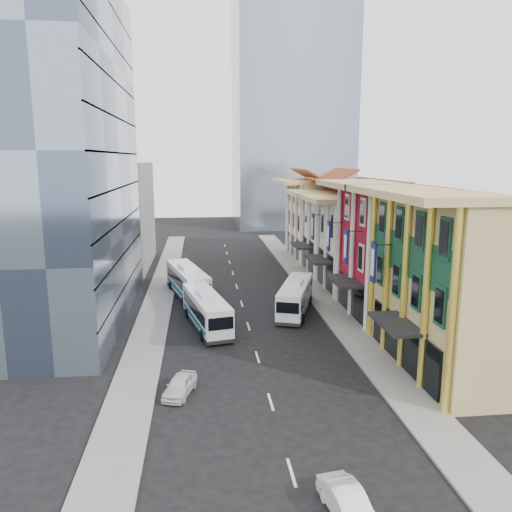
{
  "coord_description": "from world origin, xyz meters",
  "views": [
    {
      "loc": [
        -4.0,
        -26.72,
        14.47
      ],
      "look_at": [
        1.21,
        19.79,
        5.36
      ],
      "focal_mm": 35.0,
      "sensor_mm": 36.0,
      "label": 1
    }
  ],
  "objects": [
    {
      "name": "shophouse_cream_near",
      "position": [
        14.0,
        26.5,
        5.0
      ],
      "size": [
        8.0,
        9.0,
        10.0
      ],
      "primitive_type": "cube",
      "color": "white",
      "rests_on": "ground"
    },
    {
      "name": "bus_right",
      "position": [
        4.88,
        18.65,
        1.58
      ],
      "size": [
        5.35,
        10.07,
        3.16
      ],
      "primitive_type": null,
      "rotation": [
        0.0,
        0.0,
        -0.33
      ],
      "color": "white",
      "rests_on": "ground"
    },
    {
      "name": "office_tower",
      "position": [
        -17.0,
        19.0,
        15.0
      ],
      "size": [
        12.0,
        26.0,
        30.0
      ],
      "primitive_type": "cube",
      "color": "#415068",
      "rests_on": "ground"
    },
    {
      "name": "sidewalk_left",
      "position": [
        -8.5,
        22.0,
        0.07
      ],
      "size": [
        3.0,
        90.0,
        0.15
      ],
      "primitive_type": "cube",
      "color": "slate",
      "rests_on": "ground"
    },
    {
      "name": "shophouse_red",
      "position": [
        14.0,
        17.0,
        6.0
      ],
      "size": [
        8.0,
        10.0,
        12.0
      ],
      "primitive_type": "cube",
      "color": "maroon",
      "rests_on": "ground"
    },
    {
      "name": "bus_left_near",
      "position": [
        -3.66,
        15.24,
        1.6
      ],
      "size": [
        4.42,
        10.24,
        3.2
      ],
      "primitive_type": null,
      "rotation": [
        0.0,
        0.0,
        0.22
      ],
      "color": "white",
      "rests_on": "ground"
    },
    {
      "name": "sedan_right",
      "position": [
        1.76,
        -9.23,
        0.62
      ],
      "size": [
        1.96,
        3.92,
        1.24
      ],
      "primitive_type": "imported",
      "rotation": [
        0.0,
        0.0,
        0.18
      ],
      "color": "silver",
      "rests_on": "ground"
    },
    {
      "name": "sidewalk_right",
      "position": [
        8.5,
        22.0,
        0.07
      ],
      "size": [
        3.0,
        90.0,
        0.15
      ],
      "primitive_type": "cube",
      "color": "slate",
      "rests_on": "ground"
    },
    {
      "name": "ground",
      "position": [
        0.0,
        0.0,
        0.0
      ],
      "size": [
        200.0,
        200.0,
        0.0
      ],
      "primitive_type": "plane",
      "color": "black",
      "rests_on": "ground"
    },
    {
      "name": "bus_left_far",
      "position": [
        -5.5,
        25.34,
        1.72
      ],
      "size": [
        5.12,
        11.03,
        3.45
      ],
      "primitive_type": null,
      "rotation": [
        0.0,
        0.0,
        0.25
      ],
      "color": "white",
      "rests_on": "ground"
    },
    {
      "name": "shophouse_tan",
      "position": [
        14.0,
        5.0,
        6.0
      ],
      "size": [
        8.0,
        14.0,
        12.0
      ],
      "primitive_type": "cube",
      "color": "tan",
      "rests_on": "ground"
    },
    {
      "name": "office_block_far",
      "position": [
        -16.0,
        42.0,
        7.0
      ],
      "size": [
        10.0,
        18.0,
        14.0
      ],
      "primitive_type": "cube",
      "color": "gray",
      "rests_on": "ground"
    },
    {
      "name": "shophouse_cream_mid",
      "position": [
        14.0,
        35.5,
        5.0
      ],
      "size": [
        8.0,
        9.0,
        10.0
      ],
      "primitive_type": "cube",
      "color": "white",
      "rests_on": "ground"
    },
    {
      "name": "shophouse_cream_far",
      "position": [
        14.0,
        46.0,
        5.5
      ],
      "size": [
        8.0,
        12.0,
        11.0
      ],
      "primitive_type": "cube",
      "color": "white",
      "rests_on": "ground"
    },
    {
      "name": "sedan_left",
      "position": [
        -5.5,
        2.6,
        0.6
      ],
      "size": [
        2.42,
        3.82,
        1.21
      ],
      "primitive_type": "imported",
      "rotation": [
        0.0,
        0.0,
        -0.3
      ],
      "color": "silver",
      "rests_on": "ground"
    }
  ]
}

